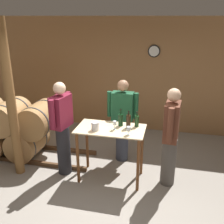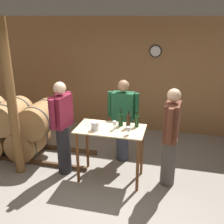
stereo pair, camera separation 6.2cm
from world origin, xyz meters
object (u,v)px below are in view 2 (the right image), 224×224
Objects in this scene: wine_bottle_left at (128,121)px; wine_glass_near_left at (114,123)px; wine_bottle_far_left at (121,120)px; person_visitor_with_scarf at (171,136)px; person_visitor_bearded at (123,119)px; person_host at (62,127)px; wine_bottle_center at (137,121)px; wine_glass_near_center at (128,129)px; wooden_post at (11,102)px; ice_bucket at (95,126)px.

wine_glass_near_left is at bearing -150.83° from wine_bottle_left.
wine_bottle_far_left is 0.15m from wine_bottle_left.
person_visitor_with_scarf is 1.04× the size of person_visitor_bearded.
person_host is 1.05× the size of person_visitor_bearded.
person_visitor_with_scarf reaches higher than wine_bottle_center.
wine_glass_near_center is 0.92m from person_visitor_bearded.
person_host is (0.80, 0.18, -0.46)m from wooden_post.
ice_bucket is at bearing 2.76° from wooden_post.
wine_bottle_left is at bearing -146.32° from wine_bottle_center.
wine_bottle_left is at bearing 23.26° from ice_bucket.
wine_glass_near_center is (1.99, 0.02, -0.30)m from wooden_post.
person_host is 1.01× the size of person_visitor_with_scarf.
wine_bottle_far_left is at bearing 69.09° from wine_glass_near_left.
wine_bottle_center reaches higher than ice_bucket.
ice_bucket is (-0.56, 0.05, -0.03)m from wine_glass_near_center.
wine_bottle_far_left is at bearing -82.62° from person_visitor_bearded.
wine_bottle_left is at bearing -70.43° from person_visitor_bearded.
ice_bucket reaches higher than wine_glass_near_center.
wine_glass_near_center is (-0.08, -0.35, -0.01)m from wine_bottle_center.
person_visitor_bearded reaches higher than wine_glass_near_left.
wine_bottle_center is 1.92× the size of ice_bucket.
person_visitor_with_scarf is at bearing 2.67° from person_host.
wine_bottle_left reaches higher than wine_glass_near_left.
wine_bottle_center is 0.16× the size of person_visitor_with_scarf.
wine_bottle_center is 0.17× the size of person_visitor_bearded.
ice_bucket is (-0.36, -0.27, -0.04)m from wine_bottle_far_left.
wine_bottle_far_left is 0.59m from person_visitor_bearded.
person_visitor_bearded is at bearing 90.39° from wine_glass_near_left.
wine_bottle_left reaches higher than ice_bucket.
wine_glass_near_center is 0.08× the size of person_host.
wine_bottle_left is 0.18× the size of person_visitor_with_scarf.
wine_bottle_left is 0.24m from wine_glass_near_left.
wooden_post is 1.76m from wine_glass_near_left.
person_visitor_bearded is (0.29, 0.81, -0.17)m from ice_bucket.
person_visitor_with_scarf is (0.90, 0.10, -0.18)m from wine_glass_near_left.
person_host is at bearing -177.33° from person_visitor_with_scarf.
wooden_post is 1.67× the size of person_visitor_bearded.
wine_bottle_far_left is at bearing 9.09° from person_host.
wine_glass_near_left is 0.32m from ice_bucket.
wine_bottle_left is 0.67m from person_visitor_bearded.
wine_bottle_far_left is 2.06× the size of wine_glass_near_left.
wooden_post reaches higher than person_visitor_bearded.
wine_bottle_left reaches higher than wine_glass_near_center.
person_visitor_with_scarf is at bearing 5.83° from wooden_post.
wine_bottle_center is at bearing -56.43° from person_visitor_bearded.
person_visitor_bearded is at bearing 145.86° from person_visitor_with_scarf.
wine_glass_near_left is 0.74m from person_visitor_bearded.
wooden_post is 1.60× the size of person_host.
ice_bucket is 0.08× the size of person_visitor_with_scarf.
wine_bottle_center is 0.60m from person_visitor_with_scarf.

